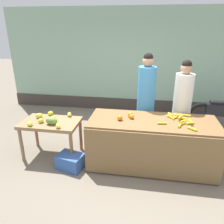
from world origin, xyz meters
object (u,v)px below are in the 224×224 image
object	(u,v)px
parked_motorcycle	(222,114)
vendor_woman_blue_shirt	(146,102)
produce_sack	(100,131)
vendor_woman_white_shirt	(182,107)
produce_crate	(70,161)

from	to	relation	value
parked_motorcycle	vendor_woman_blue_shirt	bearing A→B (deg)	-149.76
vendor_woman_blue_shirt	produce_sack	xyz separation A→B (m)	(-0.94, -0.01, -0.71)
vendor_woman_white_shirt	parked_motorcycle	xyz separation A→B (m)	(1.13, 1.08, -0.50)
produce_crate	produce_sack	distance (m)	1.07
parked_motorcycle	produce_crate	size ratio (longest dim) A/B	3.64
vendor_woman_blue_shirt	produce_sack	distance (m)	1.18
parked_motorcycle	produce_crate	distance (m)	3.71
parked_motorcycle	produce_sack	size ratio (longest dim) A/B	3.26
vendor_woman_white_shirt	produce_crate	xyz separation A→B (m)	(-1.93, -1.00, -0.77)
produce_sack	vendor_woman_white_shirt	bearing A→B (deg)	-0.75
vendor_woman_white_shirt	parked_motorcycle	size ratio (longest dim) A/B	1.12
vendor_woman_blue_shirt	vendor_woman_white_shirt	bearing A→B (deg)	-2.28
produce_sack	parked_motorcycle	bearing A→B (deg)	21.13
parked_motorcycle	vendor_woman_white_shirt	bearing A→B (deg)	-136.13
vendor_woman_white_shirt	produce_crate	bearing A→B (deg)	-152.65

